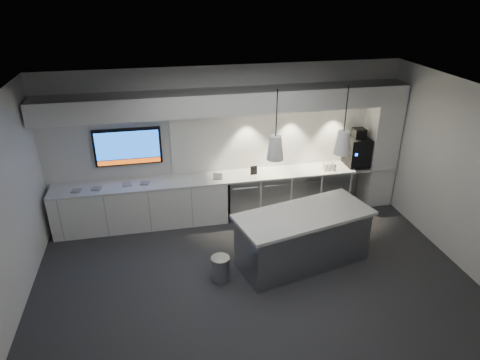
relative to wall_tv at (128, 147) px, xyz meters
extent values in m
plane|color=#2E2E30|center=(1.90, -2.45, -1.56)|extent=(7.00, 7.00, 0.00)
plane|color=black|center=(1.90, -2.45, 1.44)|extent=(7.00, 7.00, 0.00)
plane|color=silver|center=(1.90, 0.05, -0.06)|extent=(7.00, 0.00, 7.00)
plane|color=silver|center=(1.90, -4.95, -0.06)|extent=(7.00, 0.00, 7.00)
plane|color=silver|center=(5.40, -2.45, -0.06)|extent=(0.00, 7.00, 7.00)
cube|color=silver|center=(1.90, -0.27, -0.68)|extent=(6.80, 0.65, 0.04)
cube|color=white|center=(0.15, -0.27, -1.13)|extent=(3.30, 0.63, 0.86)
cube|color=#95989D|center=(2.15, -0.27, -1.13)|extent=(0.60, 0.61, 0.85)
cube|color=#95989D|center=(2.78, -0.27, -1.13)|extent=(0.60, 0.61, 0.85)
cube|color=#95989D|center=(3.41, -0.27, -1.13)|extent=(0.60, 0.61, 0.85)
cube|color=#95989D|center=(4.04, -0.27, -1.13)|extent=(0.60, 0.61, 0.85)
cube|color=white|center=(3.10, 0.03, -0.01)|extent=(4.60, 0.03, 1.30)
cube|color=white|center=(1.90, -0.25, 0.84)|extent=(6.90, 0.60, 0.40)
cube|color=white|center=(5.10, -0.25, -0.26)|extent=(0.55, 0.55, 2.60)
cube|color=black|center=(0.00, 0.00, 0.00)|extent=(1.25, 0.06, 0.72)
cube|color=blue|center=(0.00, -0.03, 0.04)|extent=(1.17, 0.00, 0.54)
cube|color=#DE4D0D|center=(0.00, -0.03, -0.29)|extent=(1.17, 0.00, 0.09)
cube|color=#95989D|center=(2.81, -2.08, -1.11)|extent=(2.29, 1.34, 0.90)
cube|color=silver|center=(2.81, -2.08, -0.63)|extent=(2.42, 1.47, 0.05)
cylinder|color=#95989D|center=(1.37, -2.27, -1.35)|extent=(0.37, 0.37, 0.42)
cube|color=black|center=(4.58, -0.24, -0.36)|extent=(0.44, 0.49, 0.59)
cube|color=black|center=(4.58, -0.24, 0.03)|extent=(0.24, 0.24, 0.19)
cube|color=#95989D|center=(4.58, -0.51, -0.64)|extent=(0.33, 0.20, 0.03)
cube|color=black|center=(2.38, -0.30, -0.57)|extent=(0.14, 0.04, 0.18)
cube|color=silver|center=(1.64, -0.39, -0.59)|extent=(0.18, 0.06, 0.14)
cube|color=gray|center=(-0.98, -0.37, -0.65)|extent=(0.19, 0.19, 0.02)
cube|color=gray|center=(-0.62, -0.35, -0.65)|extent=(0.20, 0.20, 0.02)
cube|color=gray|center=(-0.08, -0.28, -0.65)|extent=(0.19, 0.19, 0.02)
cube|color=gray|center=(0.25, -0.29, -0.65)|extent=(0.19, 0.19, 0.02)
cone|color=white|center=(2.27, -2.08, 0.59)|extent=(0.26, 0.26, 0.37)
cylinder|color=black|center=(2.27, -2.08, 1.13)|extent=(0.02, 0.02, 0.70)
cone|color=white|center=(3.35, -2.08, 0.59)|extent=(0.26, 0.26, 0.37)
cylinder|color=black|center=(3.35, -2.08, 1.13)|extent=(0.02, 0.02, 0.70)
camera|label=1|loc=(0.55, -7.82, 2.90)|focal=32.00mm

